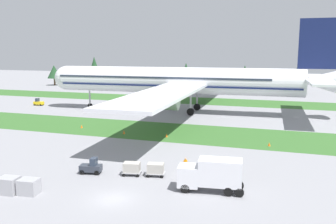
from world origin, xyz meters
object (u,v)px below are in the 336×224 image
(pushback_tractor, at_px, (38,102))
(ground_crew_loader, at_px, (234,169))
(taxiway_marker_2, at_px, (269,144))
(cargo_dolly_lead, at_px, (132,168))
(taxiway_marker_0, at_px, (167,135))
(taxiway_marker_1, at_px, (82,126))
(ground_crew_marshaller, at_px, (185,164))
(taxiway_marker_3, at_px, (124,132))
(airliner, at_px, (186,81))
(cargo_dolly_second, at_px, (156,169))
(catering_truck, at_px, (211,174))
(uld_container_1, at_px, (29,187))
(uld_container_0, at_px, (9,185))
(baggage_tug, at_px, (91,167))

(pushback_tractor, bearing_deg, ground_crew_loader, 53.25)
(taxiway_marker_2, bearing_deg, cargo_dolly_lead, -128.29)
(taxiway_marker_0, bearing_deg, taxiway_marker_1, 173.96)
(ground_crew_marshaller, bearing_deg, taxiway_marker_3, -94.72)
(taxiway_marker_0, xyz_separation_m, taxiway_marker_3, (-8.06, -0.08, 0.00))
(airliner, distance_m, cargo_dolly_lead, 46.37)
(cargo_dolly_second, xyz_separation_m, ground_crew_loader, (8.96, 2.68, 0.03))
(catering_truck, xyz_separation_m, taxiway_marker_1, (-30.27, 23.73, -1.64))
(cargo_dolly_second, distance_m, uld_container_1, 14.16)
(uld_container_1, height_order, taxiway_marker_0, uld_container_1)
(taxiway_marker_0, bearing_deg, catering_truck, -60.69)
(cargo_dolly_lead, distance_m, uld_container_0, 13.55)
(baggage_tug, xyz_separation_m, uld_container_0, (-5.02, -8.21, 0.07))
(airliner, bearing_deg, taxiway_marker_0, -174.13)
(ground_crew_marshaller, height_order, taxiway_marker_1, ground_crew_marshaller)
(ground_crew_marshaller, bearing_deg, catering_truck, 79.69)
(baggage_tug, distance_m, cargo_dolly_second, 7.93)
(taxiway_marker_0, bearing_deg, uld_container_0, -105.03)
(uld_container_0, bearing_deg, catering_truck, 19.66)
(pushback_tractor, bearing_deg, baggage_tug, 41.10)
(taxiway_marker_2, bearing_deg, taxiway_marker_1, 175.88)
(baggage_tug, bearing_deg, taxiway_marker_0, -19.13)
(ground_crew_loader, relative_size, uld_container_0, 0.87)
(catering_truck, bearing_deg, taxiway_marker_2, -20.20)
(taxiway_marker_0, bearing_deg, baggage_tug, -97.58)
(ground_crew_loader, xyz_separation_m, taxiway_marker_2, (3.30, 15.88, -0.66))
(baggage_tug, xyz_separation_m, taxiway_marker_3, (-5.30, 20.70, -0.50))
(taxiway_marker_1, relative_size, taxiway_marker_2, 1.10)
(airliner, distance_m, taxiway_marker_1, 28.80)
(cargo_dolly_second, relative_size, ground_crew_loader, 1.41)
(airliner, bearing_deg, taxiway_marker_2, -143.78)
(airliner, distance_m, taxiway_marker_0, 27.03)
(airliner, xyz_separation_m, baggage_tug, (0.88, -46.50, -6.95))
(baggage_tug, bearing_deg, taxiway_marker_3, 2.81)
(taxiway_marker_1, bearing_deg, taxiway_marker_2, -4.12)
(uld_container_0, height_order, uld_container_1, uld_container_0)
(pushback_tractor, bearing_deg, taxiway_marker_0, 59.64)
(ground_crew_marshaller, relative_size, taxiway_marker_3, 2.73)
(uld_container_1, bearing_deg, taxiway_marker_3, 94.79)
(cargo_dolly_second, bearing_deg, airliner, -0.64)
(ground_crew_marshaller, height_order, taxiway_marker_0, ground_crew_marshaller)
(pushback_tractor, distance_m, taxiway_marker_3, 44.24)
(catering_truck, height_order, ground_crew_marshaller, catering_truck)
(cargo_dolly_second, relative_size, pushback_tractor, 0.93)
(baggage_tug, distance_m, cargo_dolly_lead, 5.03)
(baggage_tug, bearing_deg, uld_container_0, 137.04)
(catering_truck, distance_m, ground_crew_marshaller, 6.98)
(cargo_dolly_lead, xyz_separation_m, ground_crew_marshaller, (5.77, 3.33, 0.03))
(catering_truck, height_order, taxiway_marker_3, catering_truck)
(taxiway_marker_3, bearing_deg, cargo_dolly_lead, -62.57)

